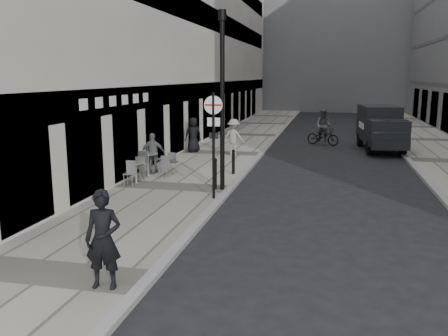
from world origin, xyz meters
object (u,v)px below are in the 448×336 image
(lamppost, at_px, (222,92))
(cyclist, at_px, (323,131))
(sign_post, at_px, (213,131))
(panel_van, at_px, (381,126))
(walking_man, at_px, (103,239))

(lamppost, relative_size, cyclist, 2.85)
(sign_post, xyz_separation_m, panel_van, (6.19, 12.31, -0.93))
(walking_man, xyz_separation_m, cyclist, (3.59, 20.32, -0.23))
(sign_post, relative_size, cyclist, 1.60)
(walking_man, distance_m, cyclist, 20.63)
(panel_van, bearing_deg, walking_man, -114.35)
(walking_man, distance_m, lamppost, 8.31)
(walking_man, xyz_separation_m, lamppost, (0.41, 7.95, 2.37))
(panel_van, distance_m, cyclist, 3.32)
(walking_man, height_order, panel_van, panel_van)
(sign_post, distance_m, panel_van, 13.80)
(lamppost, distance_m, cyclist, 13.03)
(lamppost, bearing_deg, cyclist, 75.61)
(panel_van, xyz_separation_m, cyclist, (-3.01, 1.30, -0.52))
(cyclist, bearing_deg, sign_post, -80.26)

